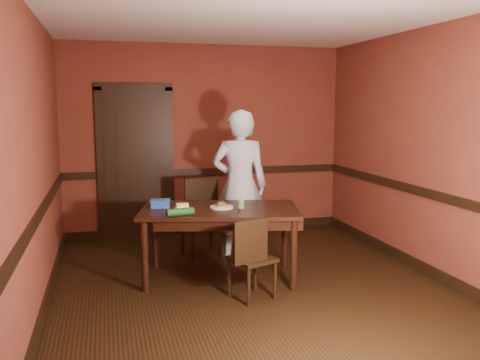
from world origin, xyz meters
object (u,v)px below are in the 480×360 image
chair_far (202,218)px  dining_table (220,243)px  chair_near (252,257)px  person (240,185)px  food_tub (160,203)px  sandwich_plate (222,206)px  cheese_saucer (182,206)px  sauce_jar (241,204)px

chair_far → dining_table: bearing=-98.0°
chair_near → person: 1.39m
chair_far → food_tub: bearing=-140.9°
sandwich_plate → food_tub: food_tub is taller
person → food_tub: bearing=40.0°
sandwich_plate → cheese_saucer: bearing=167.5°
chair_far → person: person is taller
chair_far → sandwich_plate: (0.06, -0.85, 0.32)m
person → chair_near: bearing=95.2°
cheese_saucer → chair_far: bearing=65.2°
chair_far → food_tub: 0.94m
chair_far → cheese_saucer: 0.89m
cheese_saucer → food_tub: bearing=157.0°
chair_far → person: bearing=-34.4°
cheese_saucer → person: bearing=35.8°
dining_table → cheese_saucer: 0.57m
dining_table → sauce_jar: size_ratio=18.59×
chair_far → sauce_jar: bearing=-85.1°
person → sandwich_plate: size_ratio=7.24×
chair_far → sandwich_plate: size_ratio=3.80×
sauce_jar → food_tub: bearing=162.4°
chair_far → sandwich_plate: chair_far is taller
chair_far → sandwich_plate: 0.91m
cheese_saucer → chair_near: bearing=-51.9°
chair_near → cheese_saucer: bearing=-72.6°
dining_table → chair_far: (-0.03, 0.86, 0.09)m
sandwich_plate → sauce_jar: 0.21m
person → sandwich_plate: 0.76m
chair_far → person: 0.64m
chair_far → chair_near: size_ratio=1.18×
dining_table → cheese_saucer: cheese_saucer is taller
chair_near → cheese_saucer: (-0.56, 0.72, 0.39)m
person → cheese_saucer: 0.97m
sandwich_plate → food_tub: bearing=163.7°
dining_table → person: bearing=72.5°
sauce_jar → person: bearing=76.1°
dining_table → chair_near: 0.65m
chair_far → food_tub: chair_far is taller
chair_far → food_tub: size_ratio=4.19×
sauce_jar → cheese_saucer: sauce_jar is taller
sauce_jar → dining_table: bearing=162.5°
sandwich_plate → sauce_jar: size_ratio=2.81×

